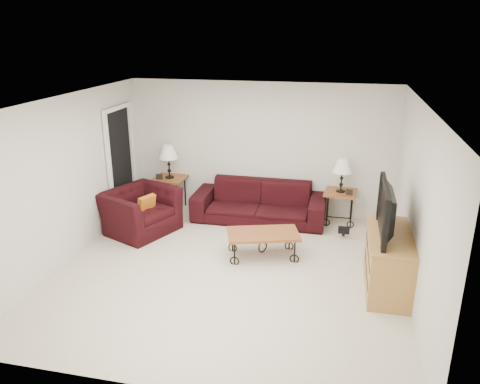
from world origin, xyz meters
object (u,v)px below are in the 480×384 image
(lamp_right, at_px, (342,175))
(coffee_table, at_px, (263,245))
(side_table_left, at_px, (170,193))
(television, at_px, (393,210))
(sofa, at_px, (259,202))
(armchair, at_px, (140,211))
(lamp_left, at_px, (169,162))
(tv_stand, at_px, (388,261))
(side_table_right, at_px, (339,207))
(backpack, at_px, (344,226))

(lamp_right, bearing_deg, coffee_table, -124.60)
(side_table_left, distance_m, television, 4.59)
(sofa, distance_m, armchair, 2.17)
(lamp_left, bearing_deg, armchair, -96.65)
(lamp_right, bearing_deg, armchair, -161.52)
(sofa, distance_m, tv_stand, 2.95)
(lamp_right, height_order, armchair, lamp_right)
(side_table_right, xyz_separation_m, coffee_table, (-1.13, -1.64, -0.10))
(sofa, bearing_deg, backpack, -14.61)
(tv_stand, bearing_deg, side_table_right, 107.65)
(side_table_left, xyz_separation_m, side_table_right, (3.28, -0.00, -0.02))
(lamp_left, relative_size, tv_stand, 0.48)
(side_table_left, xyz_separation_m, coffee_table, (2.14, -1.64, -0.12))
(side_table_left, relative_size, television, 0.54)
(lamp_left, height_order, lamp_right, lamp_left)
(side_table_left, bearing_deg, backpack, -9.87)
(side_table_left, bearing_deg, armchair, -96.65)
(lamp_left, distance_m, tv_stand, 4.57)
(television, bearing_deg, tv_stand, 90.00)
(side_table_left, relative_size, backpack, 1.68)
(coffee_table, height_order, television, television)
(lamp_left, distance_m, backpack, 3.51)
(lamp_left, distance_m, television, 4.52)
(side_table_right, bearing_deg, coffee_table, -124.60)
(armchair, height_order, tv_stand, tv_stand)
(side_table_right, xyz_separation_m, lamp_left, (-3.28, 0.00, 0.67))
(side_table_left, relative_size, coffee_table, 0.59)
(lamp_right, distance_m, television, 2.30)
(coffee_table, xyz_separation_m, television, (1.81, -0.54, 0.94))
(side_table_right, xyz_separation_m, backpack, (0.10, -0.59, -0.11))
(lamp_left, bearing_deg, television, -28.94)
(lamp_right, xyz_separation_m, armchair, (-3.41, -1.14, -0.54))
(sofa, relative_size, side_table_right, 3.99)
(tv_stand, height_order, backpack, tv_stand)
(side_table_right, relative_size, coffee_table, 0.56)
(sofa, height_order, backpack, sofa)
(sofa, height_order, side_table_left, sofa)
(sofa, relative_size, backpack, 6.30)
(side_table_left, height_order, tv_stand, tv_stand)
(coffee_table, distance_m, television, 2.11)
(sofa, bearing_deg, tv_stand, -42.88)
(coffee_table, bearing_deg, tv_stand, -16.46)
(lamp_left, xyz_separation_m, armchair, (-0.13, -1.14, -0.59))
(lamp_right, relative_size, armchair, 0.52)
(coffee_table, distance_m, backpack, 1.62)
(side_table_right, height_order, backpack, side_table_right)
(lamp_right, bearing_deg, backpack, -80.47)
(lamp_right, distance_m, armchair, 3.63)
(television, bearing_deg, side_table_right, -162.83)
(television, height_order, backpack, television)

